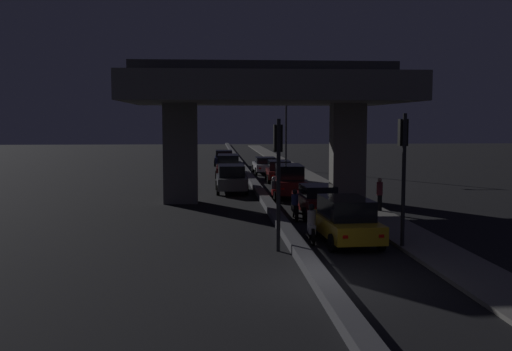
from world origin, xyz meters
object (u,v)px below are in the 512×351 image
object	(u,v)px
traffic_light_left_of_median	(278,161)
car_white_fifth	(265,165)
car_grey_lead_oncoming	(231,178)
car_dark_red_fourth	(279,171)
motorcycle_white_filtering_near	(312,226)
car_taxi_yellow_lead	(346,220)
car_dark_red_second	(317,200)
street_lamp	(283,117)
pedestrian_on_sidewalk	(380,194)
traffic_light_right_of_median	(403,157)
motorcycle_red_filtering_far	(274,191)
car_dark_red_second_oncoming	(228,165)
motorcycle_black_filtering_mid	(295,207)
car_dark_blue_third_oncoming	(224,157)
car_dark_red_third	(290,180)

from	to	relation	value
traffic_light_left_of_median	car_white_fifth	bearing A→B (deg)	85.65
car_white_fifth	car_grey_lead_oncoming	xyz separation A→B (m)	(-3.38, -13.31, 0.15)
car_dark_red_fourth	motorcycle_white_filtering_near	bearing A→B (deg)	178.59
car_taxi_yellow_lead	car_dark_red_second	bearing A→B (deg)	-2.76
car_grey_lead_oncoming	car_dark_red_second	bearing A→B (deg)	19.75
car_taxi_yellow_lead	motorcycle_white_filtering_near	size ratio (longest dim) A/B	2.53
street_lamp	car_grey_lead_oncoming	size ratio (longest dim) A/B	1.87
street_lamp	car_white_fifth	distance (m)	6.23
pedestrian_on_sidewalk	motorcycle_white_filtering_near	bearing A→B (deg)	-123.75
car_dark_red_fourth	pedestrian_on_sidewalk	bearing A→B (deg)	-166.27
traffic_light_right_of_median	motorcycle_white_filtering_near	bearing A→B (deg)	155.92
motorcycle_white_filtering_near	pedestrian_on_sidewalk	xyz separation A→B (m)	(4.54, 6.79, 0.34)
motorcycle_red_filtering_far	traffic_light_left_of_median	bearing A→B (deg)	176.35
car_dark_red_fourth	car_grey_lead_oncoming	distance (m)	7.36
car_dark_red_second_oncoming	traffic_light_right_of_median	bearing A→B (deg)	12.70
traffic_light_left_of_median	motorcycle_black_filtering_mid	distance (m)	7.19
traffic_light_left_of_median	car_dark_blue_third_oncoming	distance (m)	40.63
traffic_light_left_of_median	car_grey_lead_oncoming	xyz separation A→B (m)	(-1.05, 17.30, -2.26)
car_dark_red_fourth	car_white_fifth	size ratio (longest dim) A/B	0.89
car_taxi_yellow_lead	car_grey_lead_oncoming	world-z (taller)	car_grey_lead_oncoming
car_dark_blue_third_oncoming	motorcycle_white_filtering_near	size ratio (longest dim) A/B	2.54
street_lamp	car_dark_blue_third_oncoming	world-z (taller)	street_lamp
car_dark_red_second	motorcycle_white_filtering_near	distance (m)	6.06
car_taxi_yellow_lead	car_dark_red_third	size ratio (longest dim) A/B	1.06
car_dark_red_second	car_grey_lead_oncoming	distance (m)	10.70
car_white_fifth	car_dark_red_second_oncoming	world-z (taller)	car_dark_red_second_oncoming
car_dark_red_second_oncoming	motorcycle_black_filtering_mid	bearing A→B (deg)	8.36
car_taxi_yellow_lead	car_white_fifth	distance (m)	29.45
car_dark_red_fourth	car_dark_red_second_oncoming	bearing A→B (deg)	43.06
street_lamp	motorcycle_red_filtering_far	bearing A→B (deg)	-98.05
car_dark_red_second_oncoming	pedestrian_on_sidewalk	world-z (taller)	car_dark_red_second_oncoming
traffic_light_right_of_median	motorcycle_black_filtering_mid	xyz separation A→B (m)	(-2.92, 6.54, -2.69)
car_dark_red_second	motorcycle_black_filtering_mid	size ratio (longest dim) A/B	2.16
car_dark_red_second_oncoming	motorcycle_white_filtering_near	world-z (taller)	car_dark_red_second_oncoming
car_dark_red_fourth	car_dark_blue_third_oncoming	distance (m)	17.34
traffic_light_right_of_median	motorcycle_red_filtering_far	bearing A→B (deg)	103.90
car_dark_red_fourth	car_grey_lead_oncoming	xyz separation A→B (m)	(-3.79, -6.32, 0.06)
car_white_fifth	pedestrian_on_sidewalk	xyz separation A→B (m)	(3.63, -22.48, 0.21)
car_dark_red_fourth	motorcycle_black_filtering_mid	xyz separation A→B (m)	(-1.21, -17.07, -0.24)
car_dark_red_second_oncoming	street_lamp	bearing A→B (deg)	144.77
traffic_light_right_of_median	street_lamp	xyz separation A→B (m)	(-0.12, 34.82, 1.60)
street_lamp	car_dark_red_third	size ratio (longest dim) A/B	1.92
motorcycle_black_filtering_mid	pedestrian_on_sidewalk	distance (m)	4.73
car_dark_red_third	car_grey_lead_oncoming	world-z (taller)	car_dark_red_third
car_taxi_yellow_lead	car_dark_red_second_oncoming	distance (m)	26.91
motorcycle_red_filtering_far	pedestrian_on_sidewalk	size ratio (longest dim) A/B	1.17
car_white_fifth	traffic_light_left_of_median	bearing A→B (deg)	175.21
motorcycle_black_filtering_mid	street_lamp	bearing A→B (deg)	-4.61
car_taxi_yellow_lead	car_dark_red_second	distance (m)	6.11
car_dark_blue_third_oncoming	traffic_light_left_of_median	bearing A→B (deg)	2.31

